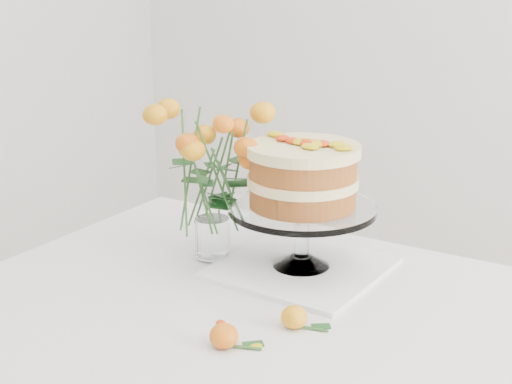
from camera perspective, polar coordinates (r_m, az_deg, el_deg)
table at (r=1.40m, az=3.77°, el=-13.04°), size 1.43×0.93×0.76m
napkin at (r=1.57m, az=3.62°, el=-6.07°), size 0.35×0.35×0.01m
cake_stand at (r=1.50m, az=3.76°, el=0.79°), size 0.32×0.32×0.28m
rose_vase at (r=1.56m, az=-3.63°, el=2.41°), size 0.31×0.31×0.39m
loose_rose_near at (r=1.32m, az=3.08°, el=-9.97°), size 0.09×0.05×0.04m
loose_rose_far at (r=1.25m, az=-2.57°, el=-11.44°), size 0.09×0.05×0.04m
stray_petal_a at (r=1.34m, az=-2.82°, el=-10.44°), size 0.03×0.02×0.00m
stray_petal_b at (r=1.26m, az=-0.02°, el=-12.27°), size 0.03×0.02×0.00m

